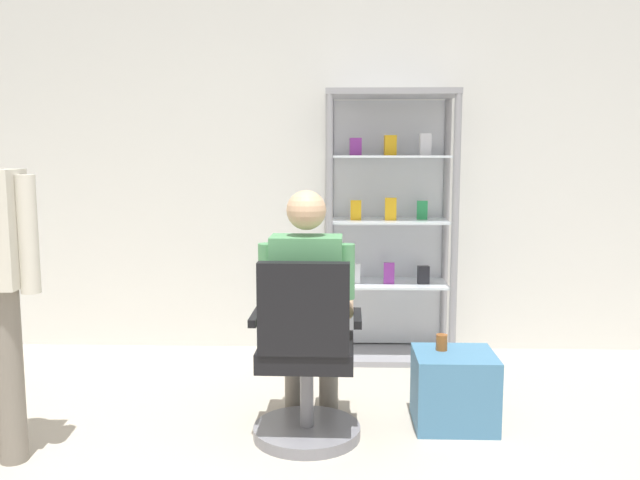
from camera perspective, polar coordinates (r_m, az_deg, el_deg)
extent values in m
cube|color=silver|center=(4.93, 1.20, 6.10)|extent=(6.00, 0.10, 2.70)
cylinder|color=gray|center=(4.46, 0.79, 0.80)|extent=(0.05, 0.05, 1.90)
cylinder|color=gray|center=(4.52, 11.62, 0.74)|extent=(0.05, 0.05, 1.90)
cylinder|color=gray|center=(4.86, 0.88, 1.35)|extent=(0.05, 0.05, 1.90)
cylinder|color=gray|center=(4.92, 10.83, 1.29)|extent=(0.05, 0.05, 1.90)
cube|color=gray|center=(4.66, 6.22, 12.50)|extent=(0.90, 0.45, 0.04)
cube|color=gray|center=(4.86, 5.90, -9.89)|extent=(0.90, 0.45, 0.04)
cube|color=silver|center=(4.88, 5.87, 1.34)|extent=(0.84, 0.02, 1.80)
cube|color=silver|center=(4.73, 5.99, -3.76)|extent=(0.82, 0.39, 0.02)
cube|color=silver|center=(4.66, 3.06, -2.92)|extent=(0.07, 0.05, 0.14)
cube|color=purple|center=(4.67, 6.00, -2.88)|extent=(0.08, 0.04, 0.15)
cube|color=black|center=(4.69, 8.95, -3.01)|extent=(0.08, 0.06, 0.13)
cube|color=silver|center=(4.66, 6.07, 1.67)|extent=(0.82, 0.39, 0.02)
cube|color=gold|center=(4.62, 3.13, 2.61)|extent=(0.08, 0.04, 0.14)
cube|color=gold|center=(4.62, 6.14, 2.69)|extent=(0.08, 0.05, 0.16)
cube|color=#268C4C|center=(4.71, 8.85, 2.58)|extent=(0.08, 0.05, 0.13)
cube|color=silver|center=(4.64, 6.14, 7.21)|extent=(0.82, 0.39, 0.02)
cube|color=purple|center=(4.63, 3.10, 8.08)|extent=(0.08, 0.06, 0.12)
cube|color=gold|center=(4.64, 6.11, 8.17)|extent=(0.09, 0.06, 0.14)
cube|color=silver|center=(4.66, 9.11, 8.18)|extent=(0.08, 0.05, 0.15)
cylinder|color=slate|center=(3.58, -1.15, -16.24)|extent=(0.56, 0.56, 0.06)
cylinder|color=slate|center=(3.50, -1.16, -13.17)|extent=(0.07, 0.07, 0.41)
cube|color=black|center=(3.43, -1.17, -9.64)|extent=(0.49, 0.49, 0.10)
cube|color=black|center=(3.15, -1.44, -5.99)|extent=(0.44, 0.09, 0.45)
cube|color=black|center=(3.37, 3.27, -6.77)|extent=(0.04, 0.30, 0.04)
cube|color=black|center=(3.41, -5.57, -6.65)|extent=(0.04, 0.30, 0.04)
cylinder|color=slate|center=(3.59, 0.65, -7.20)|extent=(0.15, 0.40, 0.14)
cylinder|color=slate|center=(3.86, 0.75, -10.47)|extent=(0.11, 0.11, 0.56)
cylinder|color=slate|center=(3.60, -2.56, -7.16)|extent=(0.15, 0.40, 0.14)
cylinder|color=slate|center=(3.87, -2.26, -10.42)|extent=(0.11, 0.11, 0.56)
cube|color=#4C8C59|center=(3.34, -1.18, -3.90)|extent=(0.36, 0.23, 0.50)
sphere|color=tan|center=(3.29, -1.20, 2.61)|extent=(0.20, 0.20, 0.20)
cylinder|color=#4C8C59|center=(3.32, 2.26, -2.75)|extent=(0.09, 0.09, 0.28)
cylinder|color=tan|center=(3.54, 2.27, -5.73)|extent=(0.08, 0.30, 0.08)
cylinder|color=#4C8C59|center=(3.35, -4.61, -2.68)|extent=(0.09, 0.09, 0.28)
cylinder|color=tan|center=(3.57, -4.20, -5.65)|extent=(0.08, 0.30, 0.08)
cube|color=teal|center=(3.73, 11.53, -12.54)|extent=(0.43, 0.40, 0.40)
cylinder|color=brown|center=(3.70, 10.50, -8.72)|extent=(0.06, 0.06, 0.09)
cylinder|color=slate|center=(3.51, -25.32, -10.58)|extent=(0.13, 0.13, 0.85)
cylinder|color=beige|center=(3.32, -23.99, 0.44)|extent=(0.09, 0.09, 0.55)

